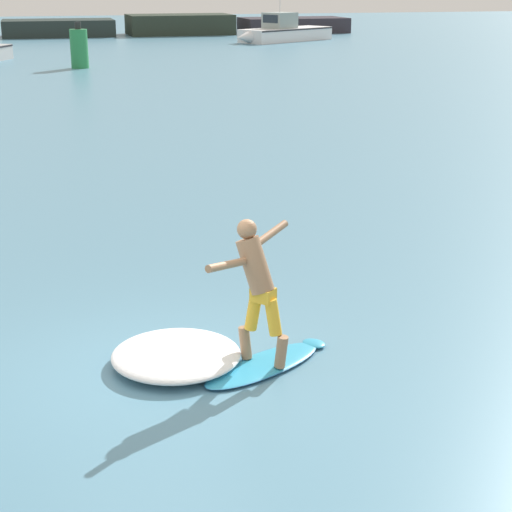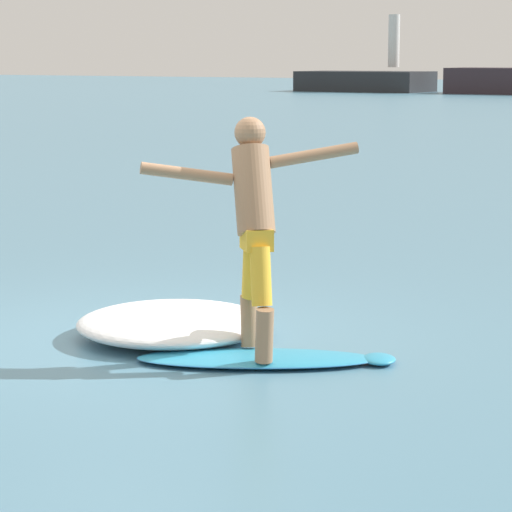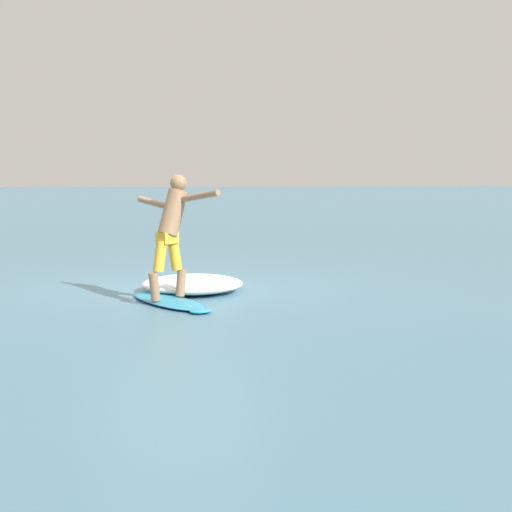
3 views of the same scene
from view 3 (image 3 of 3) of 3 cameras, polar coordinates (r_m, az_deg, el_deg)
name	(u,v)px [view 3 (image 3 of 3)]	position (r m, az deg, el deg)	size (l,w,h in m)	color
ground_plane	(180,289)	(11.40, -6.07, -2.66)	(200.00, 200.00, 0.00)	teal
surfboard	(169,301)	(10.15, -6.95, -3.61)	(1.90, 1.40, 0.20)	#2F9AC6
surfer	(172,226)	(10.10, -6.74, 2.43)	(1.26, 1.20, 1.75)	#9B7150
wave_foam_at_tail	(192,284)	(11.13, -5.11, -2.23)	(1.64, 1.65, 0.24)	white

